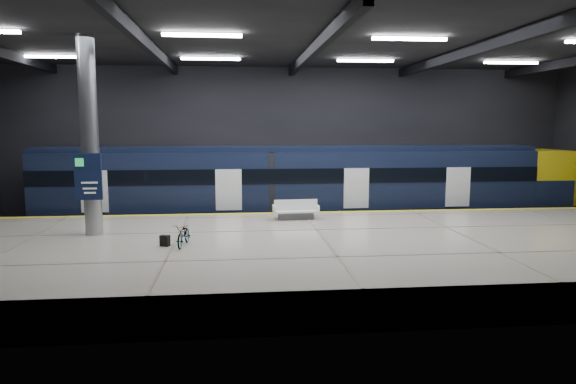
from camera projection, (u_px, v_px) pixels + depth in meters
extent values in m
plane|color=black|center=(312.00, 252.00, 20.18)|extent=(30.00, 30.00, 0.00)
cube|color=black|center=(291.00, 143.00, 27.55)|extent=(30.00, 0.10, 8.00)
cube|color=black|center=(365.00, 167.00, 11.77)|extent=(30.00, 0.10, 8.00)
cube|color=black|center=(314.00, 43.00, 19.15)|extent=(30.00, 16.00, 0.10)
cube|color=black|center=(150.00, 47.00, 18.57)|extent=(0.25, 16.00, 0.40)
cube|color=black|center=(314.00, 50.00, 19.18)|extent=(0.25, 16.00, 0.40)
cube|color=black|center=(467.00, 52.00, 19.79)|extent=(0.25, 16.00, 0.40)
cube|color=white|center=(202.00, 35.00, 16.79)|extent=(2.60, 0.18, 0.10)
cube|color=white|center=(410.00, 39.00, 17.49)|extent=(2.60, 0.18, 0.10)
cube|color=white|center=(46.00, 57.00, 22.00)|extent=(2.60, 0.18, 0.10)
cube|color=white|center=(211.00, 59.00, 22.71)|extent=(2.60, 0.18, 0.10)
cube|color=white|center=(365.00, 61.00, 23.41)|extent=(2.60, 0.18, 0.10)
cube|color=white|center=(511.00, 63.00, 24.12)|extent=(2.60, 0.18, 0.10)
cube|color=#BAAF9D|center=(323.00, 254.00, 17.64)|extent=(30.00, 11.00, 1.10)
cube|color=gold|center=(303.00, 213.00, 22.75)|extent=(30.00, 0.40, 0.01)
cube|color=gray|center=(298.00, 226.00, 24.88)|extent=(30.00, 0.08, 0.16)
cube|color=gray|center=(294.00, 221.00, 26.30)|extent=(30.00, 0.08, 0.16)
cube|color=black|center=(290.00, 214.00, 25.50)|extent=(24.00, 2.58, 0.80)
cube|color=black|center=(290.00, 179.00, 25.27)|extent=(24.00, 2.80, 2.75)
cube|color=black|center=(290.00, 149.00, 25.08)|extent=(24.00, 2.30, 0.24)
cube|color=black|center=(293.00, 176.00, 23.85)|extent=(24.00, 0.04, 0.70)
cube|color=white|center=(356.00, 188.00, 24.22)|extent=(1.20, 0.05, 1.90)
cube|color=yellow|center=(539.00, 176.00, 26.59)|extent=(2.00, 2.80, 2.75)
cube|color=black|center=(545.00, 173.00, 26.60)|extent=(1.60, 2.38, 0.80)
cube|color=#595B60|center=(296.00, 216.00, 21.16)|extent=(1.46, 0.53, 0.27)
cube|color=white|center=(296.00, 211.00, 21.14)|extent=(1.84, 0.87, 0.07)
cube|color=white|center=(296.00, 205.00, 21.10)|extent=(1.80, 0.18, 0.45)
cube|color=white|center=(274.00, 209.00, 20.98)|extent=(0.10, 0.77, 0.27)
cube|color=white|center=(317.00, 208.00, 21.27)|extent=(0.10, 0.77, 0.27)
imported|color=#99999E|center=(184.00, 235.00, 16.46)|extent=(0.68, 1.44, 0.73)
cube|color=black|center=(165.00, 241.00, 16.43)|extent=(0.35, 0.29, 0.35)
cylinder|color=#9EA0A5|center=(90.00, 137.00, 17.80)|extent=(0.60, 0.60, 6.90)
cube|color=#101B3C|center=(88.00, 177.00, 17.55)|extent=(0.90, 0.12, 1.60)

